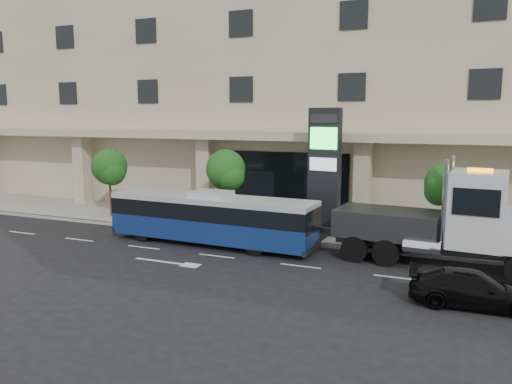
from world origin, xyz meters
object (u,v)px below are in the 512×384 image
at_px(city_bus, 211,218).
at_px(signage_pylon, 324,171).
at_px(tow_truck, 453,223).
at_px(black_sedan, 474,289).

relative_size(city_bus, signage_pylon, 1.62).
bearing_deg(tow_truck, black_sedan, -74.88).
xyz_separation_m(city_bus, tow_truck, (11.13, 0.56, 0.54)).
bearing_deg(tow_truck, city_bus, -172.46).
height_order(city_bus, black_sedan, city_bus).
relative_size(city_bus, black_sedan, 2.57).
height_order(city_bus, tow_truck, tow_truck).
bearing_deg(black_sedan, tow_truck, 7.44).
bearing_deg(signage_pylon, black_sedan, -39.53).
relative_size(black_sedan, signage_pylon, 0.63).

